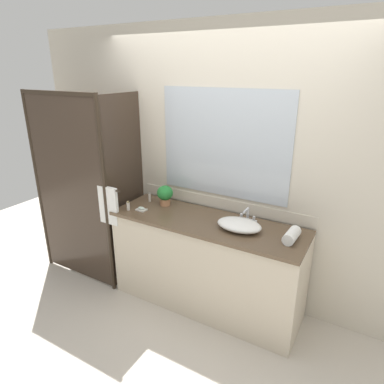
{
  "coord_description": "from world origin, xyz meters",
  "views": [
    {
      "loc": [
        1.26,
        -2.45,
        2.19
      ],
      "look_at": [
        -0.15,
        0.0,
        1.15
      ],
      "focal_mm": 31.38,
      "sensor_mm": 36.0,
      "label": 1
    }
  ],
  "objects_px": {
    "potted_plant": "(165,194)",
    "amenity_bottle_conditioner": "(128,206)",
    "sink_basin": "(239,225)",
    "soap_dish": "(141,209)",
    "faucet": "(247,217)",
    "rolled_towel_near_edge": "(292,236)",
    "amenity_bottle_shampoo": "(150,197)"
  },
  "relations": [
    {
      "from": "rolled_towel_near_edge",
      "to": "soap_dish",
      "type": "bearing_deg",
      "value": -175.6
    },
    {
      "from": "potted_plant",
      "to": "rolled_towel_near_edge",
      "type": "distance_m",
      "value": 1.3
    },
    {
      "from": "sink_basin",
      "to": "amenity_bottle_conditioner",
      "type": "height_order",
      "value": "amenity_bottle_conditioner"
    },
    {
      "from": "amenity_bottle_conditioner",
      "to": "amenity_bottle_shampoo",
      "type": "relative_size",
      "value": 0.98
    },
    {
      "from": "sink_basin",
      "to": "potted_plant",
      "type": "distance_m",
      "value": 0.87
    },
    {
      "from": "potted_plant",
      "to": "sink_basin",
      "type": "bearing_deg",
      "value": -9.26
    },
    {
      "from": "potted_plant",
      "to": "soap_dish",
      "type": "height_order",
      "value": "potted_plant"
    },
    {
      "from": "faucet",
      "to": "amenity_bottle_shampoo",
      "type": "bearing_deg",
      "value": -177.32
    },
    {
      "from": "sink_basin",
      "to": "soap_dish",
      "type": "distance_m",
      "value": 0.98
    },
    {
      "from": "soap_dish",
      "to": "amenity_bottle_shampoo",
      "type": "bearing_deg",
      "value": 106.75
    },
    {
      "from": "amenity_bottle_shampoo",
      "to": "amenity_bottle_conditioner",
      "type": "bearing_deg",
      "value": -98.5
    },
    {
      "from": "amenity_bottle_shampoo",
      "to": "rolled_towel_near_edge",
      "type": "relative_size",
      "value": 0.45
    },
    {
      "from": "potted_plant",
      "to": "amenity_bottle_conditioner",
      "type": "distance_m",
      "value": 0.38
    },
    {
      "from": "rolled_towel_near_edge",
      "to": "amenity_bottle_shampoo",
      "type": "bearing_deg",
      "value": 175.44
    },
    {
      "from": "faucet",
      "to": "potted_plant",
      "type": "xyz_separation_m",
      "value": [
        -0.86,
        -0.05,
        0.07
      ]
    },
    {
      "from": "soap_dish",
      "to": "faucet",
      "type": "bearing_deg",
      "value": 15.78
    },
    {
      "from": "sink_basin",
      "to": "amenity_bottle_shampoo",
      "type": "height_order",
      "value": "amenity_bottle_shampoo"
    },
    {
      "from": "faucet",
      "to": "amenity_bottle_conditioner",
      "type": "bearing_deg",
      "value": -162.93
    },
    {
      "from": "amenity_bottle_conditioner",
      "to": "amenity_bottle_shampoo",
      "type": "bearing_deg",
      "value": 81.5
    },
    {
      "from": "potted_plant",
      "to": "rolled_towel_near_edge",
      "type": "relative_size",
      "value": 0.97
    },
    {
      "from": "soap_dish",
      "to": "amenity_bottle_conditioner",
      "type": "distance_m",
      "value": 0.13
    },
    {
      "from": "sink_basin",
      "to": "faucet",
      "type": "height_order",
      "value": "faucet"
    },
    {
      "from": "sink_basin",
      "to": "potted_plant",
      "type": "relative_size",
      "value": 1.9
    },
    {
      "from": "potted_plant",
      "to": "faucet",
      "type": "bearing_deg",
      "value": 3.2
    },
    {
      "from": "potted_plant",
      "to": "soap_dish",
      "type": "xyz_separation_m",
      "value": [
        -0.12,
        -0.23,
        -0.1
      ]
    },
    {
      "from": "potted_plant",
      "to": "amenity_bottle_shampoo",
      "type": "height_order",
      "value": "potted_plant"
    },
    {
      "from": "potted_plant",
      "to": "amenity_bottle_conditioner",
      "type": "relative_size",
      "value": 2.22
    },
    {
      "from": "faucet",
      "to": "amenity_bottle_conditioner",
      "type": "height_order",
      "value": "faucet"
    },
    {
      "from": "potted_plant",
      "to": "rolled_towel_near_edge",
      "type": "xyz_separation_m",
      "value": [
        1.29,
        -0.12,
        -0.07
      ]
    },
    {
      "from": "faucet",
      "to": "amenity_bottle_shampoo",
      "type": "height_order",
      "value": "faucet"
    },
    {
      "from": "sink_basin",
      "to": "soap_dish",
      "type": "bearing_deg",
      "value": -174.77
    },
    {
      "from": "sink_basin",
      "to": "amenity_bottle_conditioner",
      "type": "relative_size",
      "value": 4.22
    }
  ]
}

